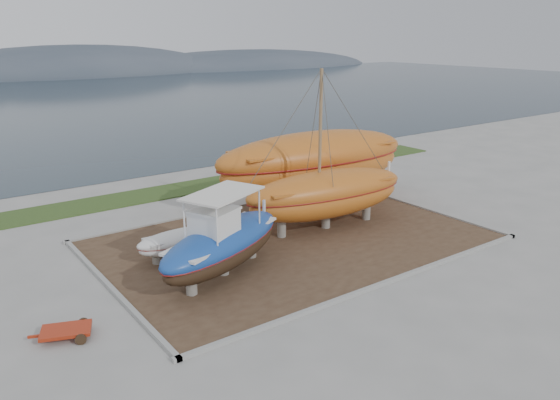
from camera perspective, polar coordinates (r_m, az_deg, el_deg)
ground at (r=24.09m, az=7.14°, el=-7.03°), size 140.00×140.00×0.00m
dirt_patch at (r=26.89m, az=1.34°, el=-4.19°), size 18.00×12.00×0.06m
curb_frame at (r=26.87m, az=1.34°, el=-4.10°), size 18.60×12.60×0.15m
grass_strip at (r=36.23m, az=-9.72°, el=1.24°), size 44.00×3.00×0.08m
sea at (r=87.80m, az=-26.05°, el=9.00°), size 260.00×100.00×0.04m
blue_caique at (r=22.61m, az=-6.02°, el=-3.61°), size 7.66×5.09×3.55m
white_dinghy at (r=24.99m, az=-10.20°, el=-4.54°), size 4.22×1.65×1.26m
orange_sailboat at (r=27.46m, az=5.00°, el=5.11°), size 9.47×3.65×8.11m
orange_bare_hull at (r=32.07m, az=3.56°, el=3.27°), size 12.94×4.73×4.16m
red_trailer at (r=20.08m, az=-21.42°, el=-12.83°), size 2.68×1.99×0.34m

